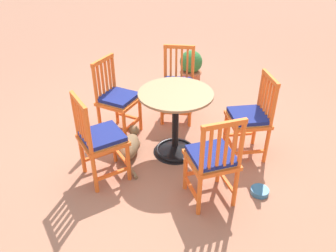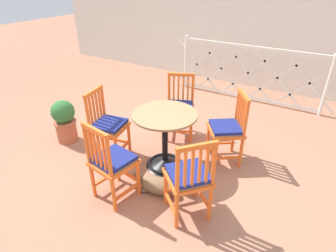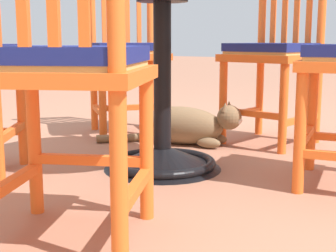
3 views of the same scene
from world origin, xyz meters
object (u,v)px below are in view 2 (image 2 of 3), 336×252
(orange_chair_facing_out, at_px, (227,129))
(terracotta_planter, at_px, (64,120))
(pet_water_bowl, at_px, (222,138))
(orange_chair_by_planter, at_px, (108,126))
(tabby_cat, at_px, (155,184))
(orange_chair_near_fence, at_px, (180,108))
(orange_chair_tucked_in, at_px, (112,162))
(orange_chair_at_corner, at_px, (189,178))
(cafe_table, at_px, (165,146))

(orange_chair_facing_out, bearing_deg, terracotta_planter, -160.82)
(pet_water_bowl, bearing_deg, orange_chair_by_planter, -134.34)
(orange_chair_facing_out, xyz_separation_m, tabby_cat, (-0.43, -0.97, -0.35))
(tabby_cat, xyz_separation_m, pet_water_bowl, (0.23, 1.41, -0.07))
(orange_chair_near_fence, relative_size, orange_chair_by_planter, 1.00)
(orange_chair_facing_out, bearing_deg, tabby_cat, -113.95)
(orange_chair_tucked_in, bearing_deg, pet_water_bowl, 71.70)
(orange_chair_near_fence, relative_size, terracotta_planter, 1.47)
(orange_chair_tucked_in, distance_m, orange_chair_facing_out, 1.47)
(orange_chair_facing_out, bearing_deg, orange_chair_tucked_in, -121.37)
(orange_chair_facing_out, xyz_separation_m, pet_water_bowl, (-0.20, 0.44, -0.42))
(orange_chair_at_corner, bearing_deg, terracotta_planter, 171.24)
(orange_chair_by_planter, relative_size, orange_chair_at_corner, 1.00)
(cafe_table, xyz_separation_m, orange_chair_near_fence, (-0.21, 0.74, 0.16))
(orange_chair_near_fence, height_order, terracotta_planter, orange_chair_near_fence)
(orange_chair_at_corner, relative_size, terracotta_planter, 1.47)
(orange_chair_near_fence, xyz_separation_m, orange_chair_by_planter, (-0.52, -0.93, 0.00))
(cafe_table, relative_size, orange_chair_tucked_in, 0.83)
(orange_chair_near_fence, xyz_separation_m, tabby_cat, (0.37, -1.21, -0.35))
(tabby_cat, bearing_deg, pet_water_bowl, 80.83)
(cafe_table, height_order, orange_chair_by_planter, orange_chair_by_planter)
(orange_chair_by_planter, height_order, tabby_cat, orange_chair_by_planter)
(cafe_table, relative_size, orange_chair_facing_out, 0.83)
(orange_chair_near_fence, relative_size, orange_chair_at_corner, 1.00)
(orange_chair_tucked_in, bearing_deg, cafe_table, 76.94)
(tabby_cat, bearing_deg, orange_chair_by_planter, 162.74)
(orange_chair_by_planter, xyz_separation_m, terracotta_planter, (-0.79, -0.03, -0.12))
(orange_chair_by_planter, xyz_separation_m, tabby_cat, (0.88, -0.27, -0.35))
(orange_chair_by_planter, height_order, orange_chair_at_corner, same)
(orange_chair_tucked_in, xyz_separation_m, orange_chair_at_corner, (0.78, 0.19, 0.00))
(cafe_table, distance_m, terracotta_planter, 1.53)
(orange_chair_by_planter, distance_m, orange_chair_at_corner, 1.38)
(tabby_cat, bearing_deg, orange_chair_facing_out, 66.05)
(tabby_cat, bearing_deg, orange_chair_near_fence, 106.90)
(orange_chair_by_planter, bearing_deg, tabby_cat, -17.26)
(orange_chair_at_corner, bearing_deg, tabby_cat, 169.12)
(orange_chair_by_planter, height_order, pet_water_bowl, orange_chair_by_planter)
(orange_chair_tucked_in, relative_size, tabby_cat, 1.31)
(orange_chair_near_fence, height_order, pet_water_bowl, orange_chair_near_fence)
(tabby_cat, bearing_deg, orange_chair_at_corner, -10.88)
(cafe_table, distance_m, orange_chair_facing_out, 0.80)
(cafe_table, height_order, orange_chair_facing_out, orange_chair_facing_out)
(orange_chair_by_planter, bearing_deg, terracotta_planter, -177.55)
(orange_chair_at_corner, height_order, orange_chair_facing_out, same)
(orange_chair_near_fence, distance_m, orange_chair_tucked_in, 1.49)
(pet_water_bowl, bearing_deg, orange_chair_facing_out, -65.06)
(orange_chair_tucked_in, xyz_separation_m, tabby_cat, (0.33, 0.28, -0.35))
(orange_chair_by_planter, bearing_deg, pet_water_bowl, 45.66)
(orange_chair_tucked_in, xyz_separation_m, pet_water_bowl, (0.56, 1.69, -0.42))
(orange_chair_tucked_in, bearing_deg, terracotta_planter, 158.83)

